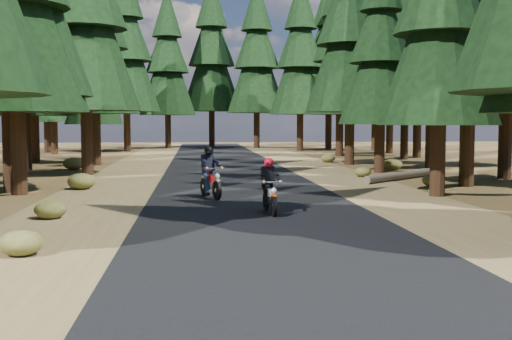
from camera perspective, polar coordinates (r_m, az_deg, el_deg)
The scene contains 9 objects.
ground at distance 15.36m, azimuth 0.53°, elevation -4.51°, with size 120.00×120.00×0.00m, color #49391A.
road at distance 20.30m, azimuth -0.93°, elevation -2.35°, with size 6.00×100.00×0.01m, color black.
shoulder_l at distance 20.46m, azimuth -13.90°, elevation -2.43°, with size 3.20×100.00×0.01m, color brown.
shoulder_r at distance 21.16m, azimuth 11.59°, elevation -2.17°, with size 3.20×100.00×0.01m, color brown.
pine_forest at distance 36.60m, azimuth -3.00°, elevation 12.98°, with size 34.59×55.08×16.32m.
log_near at distance 27.03m, azimuth 12.95°, elevation -0.48°, with size 0.32×0.32×5.74m, color #4C4233.
understory_shrubs at distance 23.44m, azimuth -0.04°, elevation -0.83°, with size 16.56×30.35×0.61m.
rider_lead at distance 16.37m, azimuth 1.23°, elevation -2.27°, with size 0.61×1.63×1.43m.
rider_follow at distance 19.82m, azimuth -4.06°, elevation -0.98°, with size 1.06×1.86×1.59m.
Camera 1 is at (-1.57, -15.10, 2.35)m, focal length 45.00 mm.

